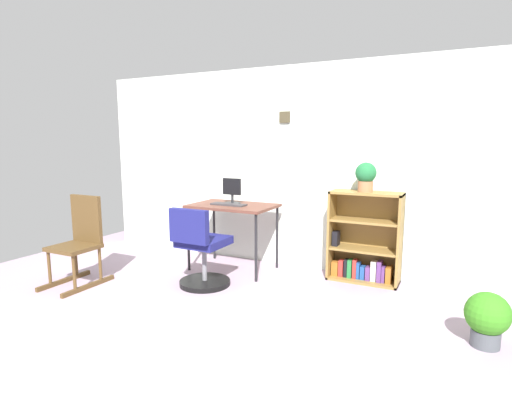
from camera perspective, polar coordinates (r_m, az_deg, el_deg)
ground_plane at (r=3.32m, az=-10.57°, el=-17.15°), size 6.24×6.24×0.00m
wall_back at (r=4.86m, az=4.65°, el=5.52°), size 5.20×0.12×2.31m
desk at (r=4.69m, az=-3.21°, el=-0.29°), size 0.94×0.62×0.76m
monitor at (r=4.73m, az=-3.33°, el=2.28°), size 0.23×0.18×0.29m
keyboard at (r=4.63m, az=-3.81°, el=0.49°), size 0.41×0.14×0.02m
office_chair at (r=4.21m, az=-7.62°, el=-6.16°), size 0.52×0.55×0.83m
rocking_chair at (r=4.62m, az=-23.15°, el=-4.10°), size 0.42×0.64×0.91m
bookshelf_low at (r=4.51m, az=14.75°, el=-4.52°), size 0.73×0.30×0.95m
potted_plant_on_shelf at (r=4.35m, az=14.91°, el=4.33°), size 0.21×0.21×0.30m
potted_plant_floor at (r=3.47m, az=29.30°, el=-13.00°), size 0.31×0.31×0.40m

